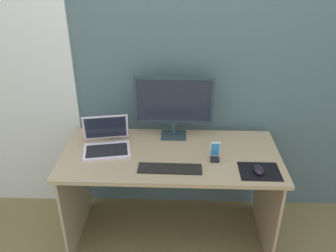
{
  "coord_description": "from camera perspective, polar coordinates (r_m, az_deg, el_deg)",
  "views": [
    {
      "loc": [
        0.05,
        -1.95,
        1.95
      ],
      "look_at": [
        -0.02,
        -0.02,
        0.94
      ],
      "focal_mm": 36.85,
      "sensor_mm": 36.0,
      "label": 1
    }
  ],
  "objects": [
    {
      "name": "fishbowl",
      "position": [
        2.52,
        -9.28,
        -0.06
      ],
      "size": [
        0.16,
        0.16,
        0.16
      ],
      "primitive_type": "sphere",
      "color": "silver",
      "rests_on": "desk"
    },
    {
      "name": "phone_in_dock",
      "position": [
        2.24,
        7.77,
        -4.56
      ],
      "size": [
        0.06,
        0.06,
        0.14
      ],
      "color": "black",
      "rests_on": "desk"
    },
    {
      "name": "laptop",
      "position": [
        2.38,
        -10.14,
        -2.73
      ],
      "size": [
        0.36,
        0.32,
        0.22
      ],
      "color": "white",
      "rests_on": "desk"
    },
    {
      "name": "ground_plane",
      "position": [
        2.76,
        0.39,
        -17.29
      ],
      "size": [
        8.0,
        8.0,
        0.0
      ],
      "primitive_type": "plane",
      "color": "olive"
    },
    {
      "name": "desk",
      "position": [
        2.39,
        0.44,
        -7.49
      ],
      "size": [
        1.45,
        0.67,
        0.72
      ],
      "color": "tan",
      "rests_on": "ground_plane"
    },
    {
      "name": "mousepad",
      "position": [
        2.21,
        14.9,
        -7.27
      ],
      "size": [
        0.25,
        0.2,
        0.0
      ],
      "primitive_type": "cube",
      "color": "black",
      "rests_on": "desk"
    },
    {
      "name": "wall_back",
      "position": [
        2.47,
        0.78,
        11.13
      ],
      "size": [
        6.0,
        0.04,
        2.5
      ],
      "primitive_type": "cube",
      "color": "#4F6669",
      "rests_on": "ground_plane"
    },
    {
      "name": "monitor",
      "position": [
        2.4,
        0.98,
        3.7
      ],
      "size": [
        0.55,
        0.14,
        0.45
      ],
      "color": "#28393F",
      "rests_on": "desk"
    },
    {
      "name": "door_left",
      "position": [
        2.78,
        -23.12,
        5.54
      ],
      "size": [
        0.82,
        0.02,
        2.02
      ],
      "primitive_type": "cube",
      "color": "white",
      "rests_on": "ground_plane"
    },
    {
      "name": "keyboard_external",
      "position": [
        2.15,
        0.41,
        -7.06
      ],
      "size": [
        0.4,
        0.11,
        0.01
      ],
      "primitive_type": "cube",
      "rotation": [
        0.0,
        0.0,
        -0.01
      ],
      "color": "black",
      "rests_on": "desk"
    },
    {
      "name": "mouse",
      "position": [
        2.19,
        14.77,
        -7.03
      ],
      "size": [
        0.06,
        0.1,
        0.04
      ],
      "primitive_type": "ellipsoid",
      "rotation": [
        0.0,
        0.0,
        0.02
      ],
      "color": "black",
      "rests_on": "mousepad"
    }
  ]
}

